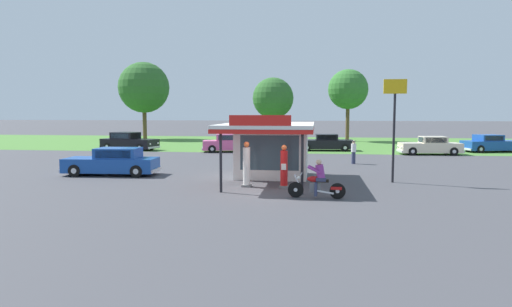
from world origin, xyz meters
TOP-DOWN VIEW (x-y plane):
  - ground_plane at (0.00, 0.00)m, footprint 300.00×300.00m
  - grass_verge_strip at (0.00, 30.00)m, footprint 120.00×24.00m
  - service_station_kiosk at (-0.16, 4.17)m, footprint 4.41×7.29m
  - gas_pump_nearside at (-1.04, 1.20)m, footprint 0.44×0.44m
  - gas_pump_offside at (0.71, 1.20)m, footprint 0.44×0.44m
  - motorcycle_with_rider at (2.24, -1.15)m, footprint 2.33×0.70m
  - featured_classic_sedan at (-8.97, 4.01)m, footprint 5.30×2.11m
  - parked_car_back_row_centre_right at (-5.17, 18.85)m, footprint 5.43×2.87m
  - parked_car_back_row_left at (11.39, 18.60)m, footprint 5.08×2.19m
  - parked_car_back_row_centre at (2.98, 21.20)m, footprint 5.18×2.13m
  - parked_car_back_row_far_left at (-14.89, 19.62)m, footprint 5.66×3.04m
  - parked_car_back_row_far_right at (17.30, 21.82)m, footprint 5.51×3.12m
  - bystander_standing_back_lot at (4.66, 11.18)m, footprint 0.34×0.34m
  - tree_oak_right at (-19.54, 34.72)m, footprint 6.35×6.35m
  - tree_oak_far_left at (-2.89, 32.81)m, footprint 4.78×4.78m
  - tree_oak_far_right at (5.79, 34.36)m, footprint 4.67×4.67m
  - roadside_pole_sign at (5.94, 3.43)m, footprint 1.10×0.12m

SIDE VIEW (x-z plane):
  - ground_plane at x=0.00m, z-range 0.00..0.00m
  - grass_verge_strip at x=0.00m, z-range 0.00..0.01m
  - motorcycle_with_rider at x=2.24m, z-range -0.14..1.44m
  - parked_car_back_row_centre at x=2.98m, z-range -0.06..1.41m
  - parked_car_back_row_left at x=11.39m, z-range -0.06..1.41m
  - parked_car_back_row_far_right at x=17.30m, z-range -0.07..1.43m
  - featured_classic_sedan at x=-8.97m, z-range -0.06..1.45m
  - parked_car_back_row_centre_right at x=-5.17m, z-range -0.06..1.49m
  - parked_car_back_row_far_left at x=-14.89m, z-range -0.07..1.54m
  - bystander_standing_back_lot at x=4.66m, z-range 0.05..1.62m
  - gas_pump_offside at x=0.71m, z-range -0.08..1.90m
  - gas_pump_nearside at x=-1.04m, z-range -0.08..2.03m
  - service_station_kiosk at x=-0.16m, z-range 0.04..3.39m
  - roadside_pole_sign at x=5.94m, z-range 0.90..5.97m
  - tree_oak_far_left at x=-2.89m, z-range 1.32..8.76m
  - tree_oak_far_right at x=5.79m, z-range 1.85..10.28m
  - tree_oak_right at x=-19.54m, z-range 1.55..11.23m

